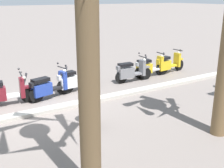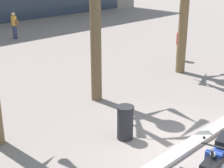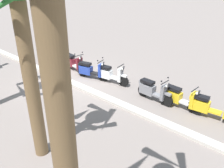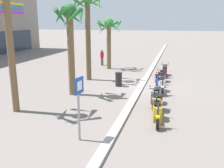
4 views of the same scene
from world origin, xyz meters
TOP-DOWN VIEW (x-y plane):
  - ground_plane at (0.00, 0.00)m, footprint 200.00×200.00m
  - curb_strip at (0.00, 0.06)m, footprint 60.00×0.36m
  - scooter_yellow_mid_centre at (-6.42, -1.46)m, footprint 1.85×0.58m
  - scooter_yellow_second_in_line at (-5.27, -1.41)m, footprint 1.78×0.56m
  - scooter_grey_last_in_row at (-4.12, -1.20)m, footprint 1.74×0.56m
  - scooter_white_far_back at (-1.60, -1.32)m, footprint 1.80×0.60m
  - scooter_blue_tail_end at (-0.49, -1.05)m, footprint 1.79×0.72m
  - scooter_maroon_gap_after_mid at (1.00, -1.18)m, footprint 1.78×0.58m
  - litter_bin at (-0.79, 1.59)m, footprint 0.48×0.48m

SIDE VIEW (x-z plane):
  - ground_plane at x=0.00m, z-range 0.00..0.00m
  - curb_strip at x=0.00m, z-range 0.00..0.12m
  - scooter_yellow_second_in_line at x=-5.27m, z-range -0.08..0.96m
  - scooter_white_far_back at x=-1.60m, z-range -0.08..0.96m
  - scooter_blue_tail_end at x=-0.49m, z-range -0.14..1.03m
  - scooter_yellow_mid_centre at x=-6.42m, z-range -0.08..0.97m
  - scooter_grey_last_in_row at x=-4.12m, z-range -0.13..1.04m
  - scooter_maroon_gap_after_mid at x=1.00m, z-range -0.13..1.04m
  - litter_bin at x=-0.79m, z-range 0.01..0.96m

